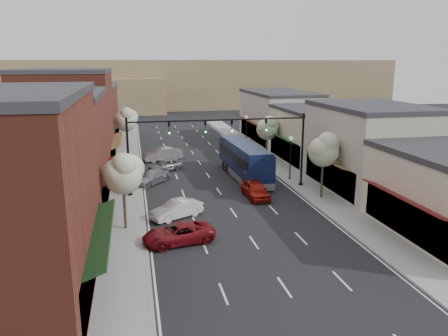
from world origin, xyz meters
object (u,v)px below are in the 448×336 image
lamp_post_near (291,151)px  coach_bus (244,160)px  tree_right_near (324,149)px  parked_car_d (166,165)px  tree_left_near (123,173)px  parked_car_a (178,234)px  tree_right_far (268,127)px  signal_mast_right (278,140)px  signal_mast_left (155,144)px  parked_car_e (162,154)px  lamp_post_far (246,126)px  red_hatchback (255,190)px  tree_left_far (126,119)px  parked_car_b (177,209)px  parked_car_c (151,177)px

lamp_post_near → coach_bus: lamp_post_near is taller
tree_right_near → parked_car_d: 18.26m
tree_left_near → parked_car_a: tree_left_near is taller
tree_right_far → signal_mast_right: bearing=-102.9°
signal_mast_left → parked_car_e: 14.60m
lamp_post_near → lamp_post_far: (0.00, 17.50, 0.00)m
signal_mast_left → signal_mast_right: bearing=0.0°
lamp_post_far → red_hatchback: bearing=-102.6°
signal_mast_left → tree_right_far: size_ratio=1.51×
coach_bus → red_hatchback: bearing=-98.1°
tree_right_far → parked_car_a: tree_right_far is taller
signal_mast_right → parked_car_a: bearing=-133.6°
red_hatchback → tree_right_near: bearing=-17.0°
parked_car_d → tree_right_far: bearing=77.1°
signal_mast_left → lamp_post_far: (13.42, 20.00, -1.62)m
parked_car_e → parked_car_d: bearing=-16.5°
red_hatchback → tree_right_far: bearing=66.9°
red_hatchback → parked_car_d: 13.20m
lamp_post_near → parked_car_e: size_ratio=0.93×
tree_left_far → coach_bus: 18.23m
tree_left_far → parked_car_b: size_ratio=1.48×
parked_car_b → tree_right_far: bearing=116.1°
lamp_post_far → signal_mast_left: bearing=-123.9°
tree_left_near → lamp_post_far: tree_left_near is taller
signal_mast_left → lamp_post_near: size_ratio=1.85×
parked_car_b → parked_car_d: parked_car_b is taller
lamp_post_far → signal_mast_right: bearing=-96.2°
coach_bus → parked_car_b: (-8.00, -10.51, -1.17)m
lamp_post_near → signal_mast_right: bearing=-131.1°
coach_bus → lamp_post_far: bearing=72.5°
parked_car_c → parked_car_e: parked_car_e is taller
parked_car_b → parked_car_c: bearing=159.7°
tree_left_near → parked_car_c: size_ratio=1.28×
lamp_post_near → parked_car_a: lamp_post_near is taller
tree_left_far → lamp_post_far: bearing=7.3°
lamp_post_far → red_hatchback: lamp_post_far is taller
coach_bus → tree_right_far: bearing=55.5°
tree_right_near → parked_car_c: size_ratio=1.33×
lamp_post_near → lamp_post_far: bearing=90.0°
tree_right_far → tree_left_far: (-16.60, 6.00, 0.61)m
parked_car_b → parked_car_d: size_ratio=1.06×
lamp_post_far → parked_car_c: (-13.78, -16.19, -2.36)m
tree_left_near → tree_left_far: (-0.00, 26.00, 0.38)m
parked_car_c → parked_car_e: 10.36m
tree_left_near → red_hatchback: tree_left_near is taller
tree_right_far → tree_left_near: (-16.60, -20.00, 0.23)m
red_hatchback → parked_car_c: red_hatchback is taller
parked_car_d → parked_car_b: bearing=-28.8°
tree_right_far → parked_car_d: tree_right_far is taller
signal_mast_left → parked_car_a: (0.74, -11.04, -3.97)m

